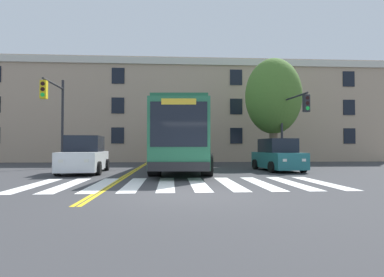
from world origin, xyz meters
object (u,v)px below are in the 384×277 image
(car_white_near_lane, at_px, (85,156))
(street_tree_curbside_large, at_px, (273,97))
(traffic_light_near_corner, at_px, (292,116))
(traffic_light_far_corner, at_px, (55,108))
(car_teal_far_lane, at_px, (278,156))
(city_bus, at_px, (183,137))

(car_white_near_lane, distance_m, street_tree_curbside_large, 13.70)
(traffic_light_near_corner, xyz_separation_m, traffic_light_far_corner, (-14.65, -0.32, 0.40))
(traffic_light_near_corner, bearing_deg, car_teal_far_lane, -129.47)
(city_bus, bearing_deg, traffic_light_far_corner, 171.50)
(car_teal_far_lane, height_order, street_tree_curbside_large, street_tree_curbside_large)
(car_white_near_lane, distance_m, traffic_light_near_corner, 12.72)
(car_teal_far_lane, distance_m, street_tree_curbside_large, 6.46)
(street_tree_curbside_large, bearing_deg, city_bus, -148.21)
(city_bus, height_order, car_teal_far_lane, city_bus)
(city_bus, xyz_separation_m, traffic_light_far_corner, (-7.63, 1.14, 1.80))
(car_white_near_lane, bearing_deg, city_bus, 13.77)
(city_bus, distance_m, traffic_light_near_corner, 7.30)
(traffic_light_near_corner, distance_m, traffic_light_far_corner, 14.66)
(city_bus, relative_size, car_white_near_lane, 2.37)
(city_bus, distance_m, car_teal_far_lane, 5.48)
(city_bus, distance_m, traffic_light_far_corner, 7.92)
(car_white_near_lane, xyz_separation_m, traffic_light_near_corner, (12.18, 2.73, 2.44))
(traffic_light_near_corner, relative_size, street_tree_curbside_large, 0.63)
(city_bus, height_order, car_white_near_lane, city_bus)
(car_teal_far_lane, bearing_deg, traffic_light_near_corner, 50.53)
(car_teal_far_lane, xyz_separation_m, traffic_light_near_corner, (1.67, 2.03, 2.47))
(car_white_near_lane, xyz_separation_m, street_tree_curbside_large, (11.88, 5.43, 4.15))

